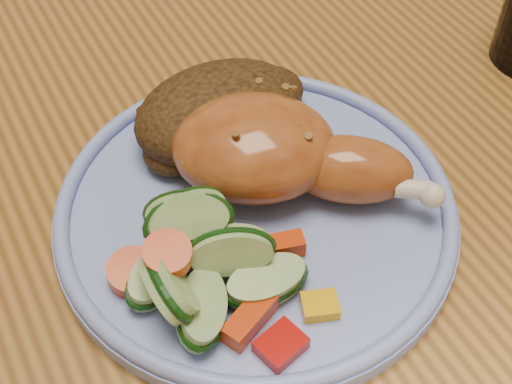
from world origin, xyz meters
The scene contains 6 objects.
dining_table centered at (0.00, 0.00, 0.67)m, with size 0.90×1.40×0.75m.
plate centered at (-0.05, -0.11, 0.76)m, with size 0.25×0.25×0.01m, color #778DD6.
plate_rim centered at (-0.05, -0.11, 0.77)m, with size 0.25×0.25×0.01m, color #778DD6.
chicken_leg centered at (-0.03, -0.10, 0.79)m, with size 0.16×0.15×0.06m.
rice_pilaf centered at (-0.04, -0.05, 0.78)m, with size 0.13×0.09×0.05m.
vegetable_pile centered at (-0.10, -0.15, 0.78)m, with size 0.12×0.13×0.06m.
Camera 1 is at (-0.18, -0.36, 1.11)m, focal length 50.00 mm.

